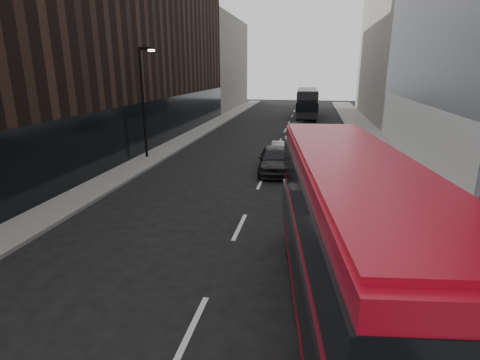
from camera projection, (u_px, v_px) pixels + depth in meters
The scene contains 11 objects.
sidewalk_right at pixel (376, 146), 29.03m from camera, with size 3.00×80.00×0.15m, color slate.
sidewalk_left at pixel (185, 139), 31.81m from camera, with size 2.00×80.00×0.15m, color slate.
building_victorian at pixel (394, 35), 43.48m from camera, with size 6.50×24.00×21.00m.
building_left_mid at pixel (164, 56), 35.17m from camera, with size 5.00×24.00×14.00m, color black.
building_left_far at pixel (220, 64), 56.02m from camera, with size 5.00×20.00×13.00m, color #69645C.
street_lamp at pixel (144, 96), 24.09m from camera, with size 1.06×0.22×7.00m.
red_bus at pixel (349, 236), 8.33m from camera, with size 3.68×10.30×4.09m.
grey_bus at pixel (307, 102), 46.58m from camera, with size 2.74×10.69×3.43m.
car_a at pixel (275, 159), 21.79m from camera, with size 1.82×4.52×1.54m, color black.
car_b at pixel (282, 153), 24.08m from camera, with size 1.37×3.94×1.30m, color gray.
car_c at pixel (297, 131), 32.76m from camera, with size 1.77×4.35×1.26m, color black.
Camera 1 is at (2.50, -5.04, 5.84)m, focal length 28.00 mm.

